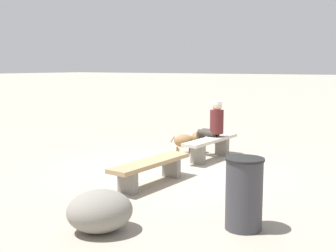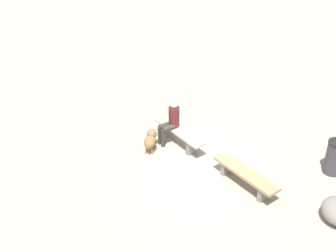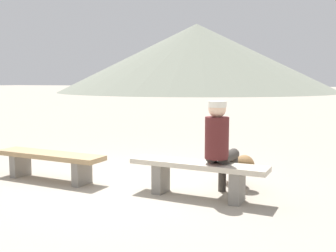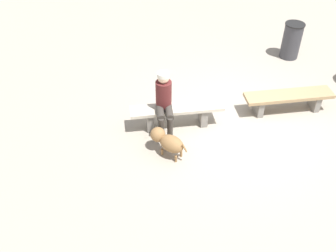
% 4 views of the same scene
% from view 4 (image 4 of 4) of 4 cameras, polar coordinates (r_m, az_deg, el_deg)
% --- Properties ---
extents(ground, '(210.00, 210.00, 0.06)m').
position_cam_4_polar(ground, '(8.05, 10.68, 0.19)').
color(ground, '#9E9384').
extents(bench_left, '(1.89, 0.50, 0.43)m').
position_cam_4_polar(bench_left, '(8.44, 17.56, 3.98)').
color(bench_left, gray).
rests_on(bench_left, ground).
extents(bench_right, '(1.88, 0.45, 0.48)m').
position_cam_4_polar(bench_right, '(7.63, 1.34, 2.05)').
color(bench_right, gray).
rests_on(bench_right, ground).
extents(seated_person, '(0.36, 0.64, 1.30)m').
position_cam_4_polar(seated_person, '(7.27, -0.59, 3.98)').
color(seated_person, '#511E1E').
rests_on(seated_person, ground).
extents(dog, '(0.64, 0.66, 0.50)m').
position_cam_4_polar(dog, '(7.01, -0.10, -2.25)').
color(dog, olive).
rests_on(dog, ground).
extents(trash_bin, '(0.50, 0.50, 0.93)m').
position_cam_4_polar(trash_bin, '(10.47, 18.02, 12.07)').
color(trash_bin, '#38383D').
rests_on(trash_bin, ground).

